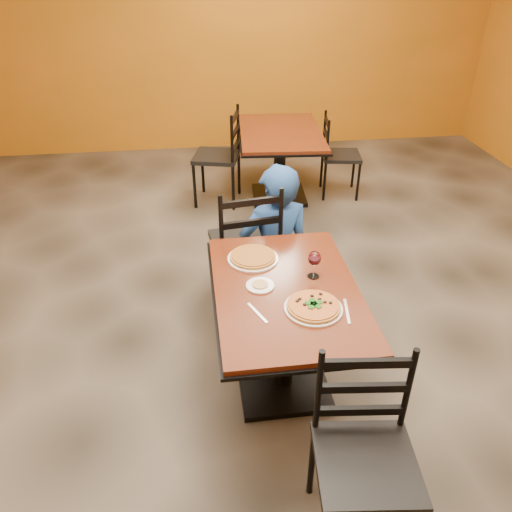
{
  "coord_description": "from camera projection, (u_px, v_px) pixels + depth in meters",
  "views": [
    {
      "loc": [
        -0.47,
        -2.73,
        2.37
      ],
      "look_at": [
        -0.14,
        -0.3,
        0.85
      ],
      "focal_mm": 35.02,
      "sensor_mm": 36.0,
      "label": 1
    }
  ],
  "objects": [
    {
      "name": "plate_far",
      "position": [
        253.0,
        258.0,
        3.04
      ],
      "size": [
        0.31,
        0.31,
        0.01
      ],
      "primitive_type": "cylinder",
      "color": "white",
      "rests_on": "table_main"
    },
    {
      "name": "plate_main",
      "position": [
        313.0,
        308.0,
        2.62
      ],
      "size": [
        0.31,
        0.31,
        0.01
      ],
      "primitive_type": "cylinder",
      "color": "white",
      "rests_on": "table_main"
    },
    {
      "name": "chair_second_right",
      "position": [
        341.0,
        156.0,
        5.4
      ],
      "size": [
        0.46,
        0.46,
        0.88
      ],
      "primitive_type": null,
      "rotation": [
        0.0,
        0.0,
        1.41
      ],
      "color": "black",
      "rests_on": "floor"
    },
    {
      "name": "diner",
      "position": [
        276.0,
        233.0,
        3.73
      ],
      "size": [
        0.61,
        0.44,
        1.09
      ],
      "primitive_type": "imported",
      "rotation": [
        0.0,
        0.0,
        3.27
      ],
      "color": "navy",
      "rests_on": "floor"
    },
    {
      "name": "dip",
      "position": [
        260.0,
        284.0,
        2.79
      ],
      "size": [
        0.09,
        0.09,
        0.01
      ],
      "primitive_type": "cylinder",
      "color": "tan",
      "rests_on": "side_plate"
    },
    {
      "name": "table_second",
      "position": [
        280.0,
        148.0,
        5.27
      ],
      "size": [
        0.96,
        1.34,
        0.75
      ],
      "rotation": [
        0.0,
        0.0,
        -0.08
      ],
      "color": "maroon",
      "rests_on": "floor"
    },
    {
      "name": "fork",
      "position": [
        257.0,
        313.0,
        2.6
      ],
      "size": [
        0.09,
        0.18,
        0.0
      ],
      "primitive_type": "cube",
      "rotation": [
        0.0,
        0.0,
        0.41
      ],
      "color": "silver",
      "rests_on": "table_main"
    },
    {
      "name": "table_main",
      "position": [
        285.0,
        315.0,
        2.89
      ],
      "size": [
        0.83,
        1.23,
        0.75
      ],
      "color": "maroon",
      "rests_on": "floor"
    },
    {
      "name": "wall_back",
      "position": [
        222.0,
        29.0,
        6.18
      ],
      "size": [
        7.0,
        0.01,
        3.0
      ],
      "primitive_type": "cube",
      "color": "#C16915",
      "rests_on": "ground"
    },
    {
      "name": "wine_glass",
      "position": [
        314.0,
        263.0,
        2.84
      ],
      "size": [
        0.08,
        0.08,
        0.18
      ],
      "primitive_type": null,
      "color": "white",
      "rests_on": "table_main"
    },
    {
      "name": "side_plate",
      "position": [
        260.0,
        286.0,
        2.8
      ],
      "size": [
        0.16,
        0.16,
        0.01
      ],
      "primitive_type": "cylinder",
      "color": "white",
      "rests_on": "table_main"
    },
    {
      "name": "pizza_far",
      "position": [
        253.0,
        256.0,
        3.03
      ],
      "size": [
        0.28,
        0.28,
        0.02
      ],
      "primitive_type": "cylinder",
      "color": "#AF8721",
      "rests_on": "plate_far"
    },
    {
      "name": "floor",
      "position": [
        270.0,
        333.0,
        3.6
      ],
      "size": [
        7.0,
        8.0,
        0.01
      ],
      "primitive_type": "cube",
      "color": "black",
      "rests_on": "ground"
    },
    {
      "name": "chair_main_near",
      "position": [
        366.0,
        465.0,
        2.14
      ],
      "size": [
        0.48,
        0.48,
        0.96
      ],
      "primitive_type": null,
      "rotation": [
        0.0,
        0.0,
        -0.11
      ],
      "color": "black",
      "rests_on": "floor"
    },
    {
      "name": "pizza_main",
      "position": [
        314.0,
        306.0,
        2.61
      ],
      "size": [
        0.28,
        0.28,
        0.02
      ],
      "primitive_type": "cylinder",
      "color": "maroon",
      "rests_on": "plate_main"
    },
    {
      "name": "knife",
      "position": [
        347.0,
        311.0,
        2.61
      ],
      "size": [
        0.05,
        0.21,
        0.0
      ],
      "primitive_type": "cube",
      "rotation": [
        0.0,
        0.0,
        -0.17
      ],
      "color": "silver",
      "rests_on": "table_main"
    },
    {
      "name": "chair_second_left",
      "position": [
        216.0,
        157.0,
        5.22
      ],
      "size": [
        0.55,
        0.55,
        1.0
      ],
      "primitive_type": null,
      "rotation": [
        0.0,
        0.0,
        -1.82
      ],
      "color": "black",
      "rests_on": "floor"
    },
    {
      "name": "chair_main_far",
      "position": [
        244.0,
        243.0,
        3.68
      ],
      "size": [
        0.52,
        0.52,
        1.02
      ],
      "primitive_type": null,
      "rotation": [
        0.0,
        0.0,
        3.28
      ],
      "color": "black",
      "rests_on": "floor"
    }
  ]
}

